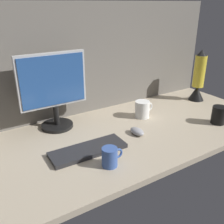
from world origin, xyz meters
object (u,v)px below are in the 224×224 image
at_px(monitor, 53,88).
at_px(mug_black_travel, 219,115).
at_px(mouse, 137,131).
at_px(mug_ceramic_white, 142,109).
at_px(mug_ceramic_blue, 110,157).
at_px(lava_lamp, 198,80).
at_px(keyboard, 88,150).

distance_m(monitor, mug_black_travel, 0.96).
bearing_deg(monitor, mouse, -43.72).
bearing_deg(mug_ceramic_white, monitor, 162.80).
bearing_deg(mouse, mug_ceramic_blue, -149.89).
distance_m(mug_black_travel, lava_lamp, 0.41).
distance_m(keyboard, mug_black_travel, 0.81).
bearing_deg(monitor, mug_black_travel, -29.33).
bearing_deg(keyboard, mug_ceramic_white, 22.62).
distance_m(monitor, mug_ceramic_blue, 0.53).
distance_m(mug_ceramic_white, lava_lamp, 0.54).
distance_m(keyboard, mouse, 0.31).
relative_size(mouse, mug_black_travel, 0.91).
bearing_deg(lava_lamp, mouse, -163.83).
height_order(mug_black_travel, lava_lamp, lava_lamp).
bearing_deg(keyboard, lava_lamp, 13.65).
bearing_deg(mug_ceramic_white, mouse, -134.88).
xyz_separation_m(keyboard, mouse, (0.31, 0.02, 0.01)).
distance_m(keyboard, mug_ceramic_blue, 0.16).
xyz_separation_m(mouse, lava_lamp, (0.69, 0.20, 0.14)).
height_order(keyboard, lava_lamp, lava_lamp).
height_order(keyboard, mouse, mouse).
relative_size(mouse, mug_ceramic_white, 0.76).
bearing_deg(lava_lamp, mug_ceramic_blue, -159.10).
distance_m(mouse, mug_ceramic_blue, 0.32).
xyz_separation_m(monitor, keyboard, (0.03, -0.34, -0.22)).
height_order(monitor, mug_ceramic_blue, monitor).
height_order(keyboard, mug_ceramic_blue, mug_ceramic_blue).
xyz_separation_m(monitor, mouse, (0.34, -0.32, -0.21)).
relative_size(keyboard, mug_ceramic_white, 2.94).
relative_size(mug_black_travel, mug_ceramic_white, 0.84).
xyz_separation_m(mug_black_travel, lava_lamp, (0.20, 0.34, 0.10)).
bearing_deg(mug_ceramic_blue, lava_lamp, 20.90).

